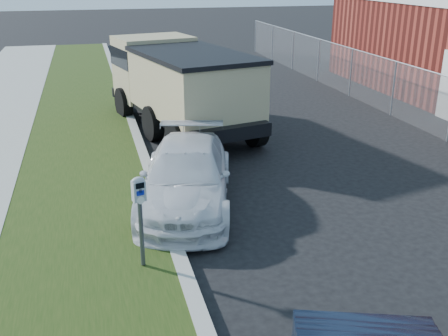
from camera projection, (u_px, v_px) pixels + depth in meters
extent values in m
plane|color=black|center=(308.00, 228.00, 9.98)|extent=(120.00, 120.00, 0.00)
cube|color=gray|center=(158.00, 197.00, 11.15)|extent=(0.25, 50.00, 0.15)
cube|color=#1B330D|center=(80.00, 206.00, 10.78)|extent=(3.00, 50.00, 0.13)
plane|color=slate|center=(394.00, 89.00, 17.41)|extent=(0.00, 30.00, 30.00)
cylinder|color=#8F959C|center=(397.00, 62.00, 17.09)|extent=(0.04, 30.00, 0.04)
cylinder|color=#8F959C|center=(394.00, 89.00, 17.41)|extent=(0.06, 0.06, 1.80)
cylinder|color=#8F959C|center=(351.00, 73.00, 20.12)|extent=(0.06, 0.06, 1.80)
cylinder|color=#8F959C|center=(319.00, 60.00, 22.83)|extent=(0.06, 0.06, 1.80)
cylinder|color=#8F959C|center=(293.00, 51.00, 25.55)|extent=(0.06, 0.06, 1.80)
cylinder|color=#8F959C|center=(272.00, 43.00, 28.26)|extent=(0.06, 0.06, 1.80)
cylinder|color=#8F959C|center=(255.00, 36.00, 30.97)|extent=(0.06, 0.06, 1.80)
cube|color=silver|center=(426.00, 2.00, 17.70)|extent=(0.06, 14.00, 0.30)
cylinder|color=#3F4247|center=(141.00, 234.00, 8.30)|extent=(0.09, 0.09, 1.11)
cube|color=gray|center=(139.00, 191.00, 8.03)|extent=(0.23, 0.18, 0.33)
ellipsoid|color=gray|center=(138.00, 181.00, 7.97)|extent=(0.24, 0.19, 0.13)
cube|color=black|center=(140.00, 186.00, 7.93)|extent=(0.13, 0.05, 0.09)
cube|color=#0D1B91|center=(140.00, 193.00, 7.98)|extent=(0.12, 0.04, 0.08)
cylinder|color=silver|center=(141.00, 200.00, 8.02)|extent=(0.12, 0.04, 0.12)
cube|color=#3F4247|center=(140.00, 191.00, 7.97)|extent=(0.04, 0.02, 0.06)
imported|color=silver|center=(186.00, 175.00, 10.82)|extent=(2.83, 4.69, 1.27)
cube|color=black|center=(183.00, 107.00, 15.79)|extent=(3.62, 6.80, 0.35)
cube|color=#9A8C63|center=(154.00, 67.00, 17.42)|extent=(2.72, 2.31, 2.02)
cube|color=black|center=(154.00, 55.00, 17.27)|extent=(2.76, 2.33, 0.61)
cube|color=#9A8C63|center=(193.00, 85.00, 14.83)|extent=(3.32, 4.68, 1.62)
cube|color=black|center=(193.00, 55.00, 14.53)|extent=(3.44, 4.80, 0.12)
cube|color=black|center=(146.00, 89.00, 18.53)|extent=(2.39, 0.69, 0.30)
cylinder|color=black|center=(124.00, 103.00, 17.21)|extent=(0.54, 1.06, 1.01)
cylinder|color=black|center=(188.00, 96.00, 18.21)|extent=(0.54, 1.06, 1.01)
cylinder|color=black|center=(153.00, 123.00, 14.95)|extent=(0.54, 1.06, 1.01)
cylinder|color=black|center=(225.00, 114.00, 15.96)|extent=(0.54, 1.06, 1.01)
cylinder|color=black|center=(178.00, 141.00, 13.45)|extent=(0.54, 1.06, 1.01)
cylinder|color=black|center=(255.00, 129.00, 14.45)|extent=(0.54, 1.06, 1.01)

